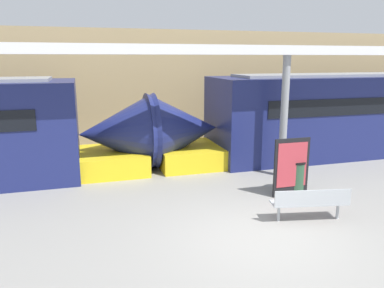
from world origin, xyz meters
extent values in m
plane|color=gray|center=(0.00, 0.00, 0.00)|extent=(60.00, 60.00, 0.00)
cube|color=tan|center=(0.00, 9.67, 2.50)|extent=(56.00, 0.20, 5.00)
cone|color=navy|center=(-0.03, 6.01, 1.32)|extent=(2.57, 2.63, 2.63)
cube|color=yellow|center=(0.21, 6.01, 0.35)|extent=(2.31, 2.46, 0.70)
cone|color=navy|center=(-2.31, 6.01, 1.32)|extent=(2.57, 2.63, 2.63)
cube|color=yellow|center=(-2.56, 6.01, 0.35)|extent=(2.31, 2.46, 0.70)
cube|color=#ADB2B7|center=(1.63, 0.57, 0.44)|extent=(1.87, 0.78, 0.04)
cube|color=#ADB2B7|center=(1.59, 0.37, 0.64)|extent=(1.80, 0.39, 0.36)
cylinder|color=#ADB2B7|center=(0.92, 0.71, 0.21)|extent=(0.07, 0.07, 0.42)
cylinder|color=#ADB2B7|center=(2.35, 0.43, 0.21)|extent=(0.07, 0.07, 0.42)
cylinder|color=#2D5138|center=(2.33, 2.35, 0.45)|extent=(0.58, 0.58, 0.89)
cylinder|color=black|center=(2.33, 2.35, 0.92)|extent=(0.61, 0.61, 0.06)
cube|color=black|center=(2.07, 2.13, 0.83)|extent=(1.06, 0.06, 1.65)
cube|color=#B73842|center=(2.07, 2.10, 0.91)|extent=(0.90, 0.01, 1.26)
cylinder|color=gray|center=(2.76, 3.86, 1.94)|extent=(0.24, 0.24, 3.89)
cube|color=silver|center=(2.76, 3.86, 4.03)|extent=(28.00, 0.60, 0.28)
camera|label=1|loc=(-3.39, -6.67, 3.79)|focal=35.00mm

